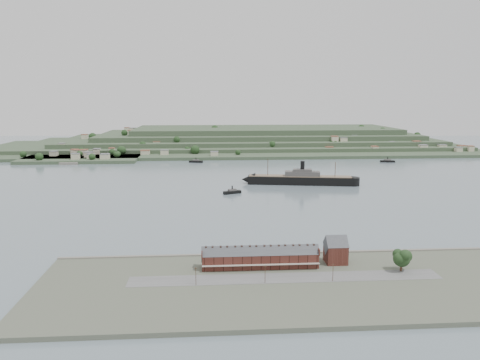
{
  "coord_description": "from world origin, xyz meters",
  "views": [
    {
      "loc": [
        -34.35,
        -378.45,
        81.86
      ],
      "look_at": [
        -5.74,
        30.0,
        9.09
      ],
      "focal_mm": 35.0,
      "sensor_mm": 36.0,
      "label": 1
    }
  ],
  "objects": [
    {
      "name": "terrace_row",
      "position": [
        -10.0,
        -168.02,
        6.84
      ],
      "size": [
        55.6,
        9.8,
        11.07
      ],
      "color": "#461F19",
      "rests_on": "ground"
    },
    {
      "name": "near_shore",
      "position": [
        0.0,
        -186.75,
        1.01
      ],
      "size": [
        220.0,
        80.0,
        2.6
      ],
      "color": "#4C5142",
      "rests_on": "ground"
    },
    {
      "name": "tugboat",
      "position": [
        -13.53,
        14.45,
        1.72
      ],
      "size": [
        16.03,
        9.97,
        7.04
      ],
      "color": "black",
      "rests_on": "ground"
    },
    {
      "name": "fig_tree",
      "position": [
        55.19,
        -177.62,
        8.6
      ],
      "size": [
        9.69,
        8.4,
        10.82
      ],
      "color": "#462E20",
      "rests_on": "ground"
    },
    {
      "name": "gabled_building",
      "position": [
        27.5,
        -164.0,
        8.19
      ],
      "size": [
        10.4,
        10.18,
        14.09
      ],
      "color": "#461F19",
      "rests_on": "ground"
    },
    {
      "name": "far_peninsula",
      "position": [
        27.91,
        393.1,
        11.88
      ],
      "size": [
        760.0,
        309.0,
        30.0
      ],
      "color": "#32432D",
      "rests_on": "ground"
    },
    {
      "name": "ferry_west",
      "position": [
        -49.02,
        211.8,
        1.56
      ],
      "size": [
        17.91,
        9.31,
        6.47
      ],
      "color": "black",
      "rests_on": "ground"
    },
    {
      "name": "ferry_east",
      "position": [
        194.53,
        197.22,
        1.61
      ],
      "size": [
        18.4,
        7.77,
        6.69
      ],
      "color": "black",
      "rests_on": "ground"
    },
    {
      "name": "ground",
      "position": [
        0.0,
        0.0,
        0.0
      ],
      "size": [
        1400.0,
        1400.0,
        0.0
      ],
      "primitive_type": "plane",
      "color": "slate",
      "rests_on": "ground"
    },
    {
      "name": "steamship",
      "position": [
        50.38,
        53.85,
        4.94
      ],
      "size": [
        110.95,
        31.0,
        26.75
      ],
      "color": "black",
      "rests_on": "ground"
    }
  ]
}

